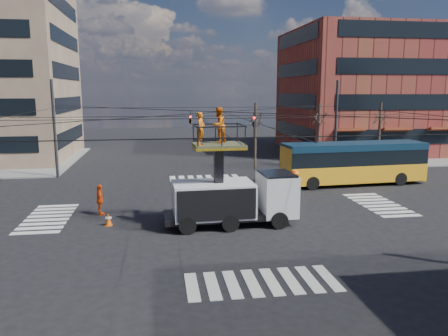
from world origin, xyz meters
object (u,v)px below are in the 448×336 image
(utility_truck, at_px, (233,187))
(city_bus, at_px, (353,162))
(flagger, at_px, (294,184))
(traffic_cone, at_px, (108,220))
(worker_ground, at_px, (100,200))

(utility_truck, height_order, city_bus, utility_truck)
(flagger, bearing_deg, utility_truck, -63.67)
(utility_truck, relative_size, traffic_cone, 10.70)
(city_bus, bearing_deg, flagger, -152.04)
(utility_truck, bearing_deg, traffic_cone, 171.15)
(utility_truck, xyz_separation_m, flagger, (5.02, 5.11, -1.09))
(utility_truck, xyz_separation_m, traffic_cone, (-6.63, 0.80, -1.72))
(city_bus, xyz_separation_m, worker_ground, (-18.12, -5.78, -0.82))
(worker_ground, distance_m, flagger, 12.51)
(flagger, bearing_deg, city_bus, 102.58)
(flagger, bearing_deg, traffic_cone, -88.87)
(city_bus, bearing_deg, traffic_cone, -159.43)
(utility_truck, relative_size, flagger, 3.68)
(traffic_cone, distance_m, worker_ground, 2.30)
(city_bus, height_order, traffic_cone, city_bus)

